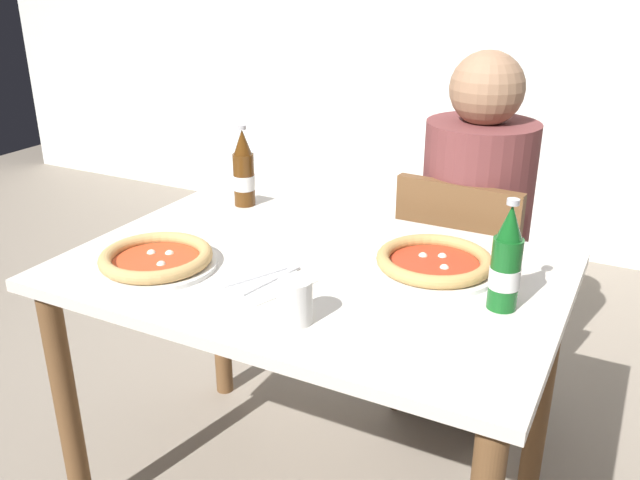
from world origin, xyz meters
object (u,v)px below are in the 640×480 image
at_px(diner_seated, 472,250).
at_px(beer_bottle_left, 244,172).
at_px(pizza_marinara_far, 156,259).
at_px(paper_cup, 295,301).
at_px(dining_table_main, 311,307).
at_px(chair_behind_table, 463,285).
at_px(pizza_margherita_near, 434,263).
at_px(beer_bottle_center, 506,263).
at_px(napkin_with_cutlery, 264,280).

height_order(diner_seated, beer_bottle_left, diner_seated).
height_order(pizza_marinara_far, paper_cup, paper_cup).
relative_size(dining_table_main, paper_cup, 12.63).
distance_m(chair_behind_table, beer_bottle_left, 0.78).
xyz_separation_m(pizza_margherita_near, beer_bottle_center, (0.19, -0.11, 0.08)).
xyz_separation_m(diner_seated, beer_bottle_left, (-0.63, -0.36, 0.27)).
bearing_deg(dining_table_main, pizza_marinara_far, -151.38).
height_order(napkin_with_cutlery, paper_cup, paper_cup).
distance_m(diner_seated, pizza_marinara_far, 1.03).
bearing_deg(beer_bottle_left, beer_bottle_center, -19.37).
bearing_deg(chair_behind_table, beer_bottle_center, 116.04).
relative_size(pizza_margherita_near, pizza_marinara_far, 1.03).
height_order(pizza_margherita_near, napkin_with_cutlery, pizza_margherita_near).
xyz_separation_m(pizza_marinara_far, napkin_with_cutlery, (0.27, 0.05, -0.02)).
xyz_separation_m(beer_bottle_left, paper_cup, (0.49, -0.56, -0.06)).
xyz_separation_m(chair_behind_table, diner_seated, (0.01, 0.05, 0.10)).
distance_m(dining_table_main, diner_seated, 0.70).
bearing_deg(pizza_marinara_far, pizza_margherita_near, 25.78).
xyz_separation_m(napkin_with_cutlery, paper_cup, (0.16, -0.13, 0.04)).
relative_size(chair_behind_table, beer_bottle_center, 3.44).
distance_m(chair_behind_table, diner_seated, 0.11).
height_order(dining_table_main, diner_seated, diner_seated).
bearing_deg(beer_bottle_center, diner_seated, 109.48).
relative_size(diner_seated, pizza_marinara_far, 4.11).
xyz_separation_m(pizza_margherita_near, napkin_with_cutlery, (-0.33, -0.24, -0.02)).
bearing_deg(pizza_marinara_far, diner_seated, 56.15).
relative_size(dining_table_main, chair_behind_table, 1.41).
height_order(diner_seated, pizza_marinara_far, diner_seated).
distance_m(chair_behind_table, paper_cup, 0.93).
distance_m(pizza_marinara_far, napkin_with_cutlery, 0.28).
bearing_deg(paper_cup, pizza_marinara_far, 169.72).
height_order(pizza_marinara_far, beer_bottle_left, beer_bottle_left).
distance_m(dining_table_main, beer_bottle_left, 0.54).
bearing_deg(beer_bottle_left, napkin_with_cutlery, -52.19).
xyz_separation_m(chair_behind_table, beer_bottle_center, (0.24, -0.61, 0.37)).
xyz_separation_m(dining_table_main, pizza_marinara_far, (-0.33, -0.18, 0.14)).
relative_size(chair_behind_table, napkin_with_cutlery, 3.68).
distance_m(beer_bottle_center, napkin_with_cutlery, 0.55).
xyz_separation_m(beer_bottle_center, napkin_with_cutlery, (-0.52, -0.13, -0.10)).
bearing_deg(paper_cup, diner_seated, 81.85).
bearing_deg(beer_bottle_left, paper_cup, -48.73).
xyz_separation_m(pizza_marinara_far, beer_bottle_left, (-0.06, 0.48, 0.08)).
relative_size(pizza_marinara_far, paper_cup, 3.10).
bearing_deg(diner_seated, beer_bottle_left, -150.35).
bearing_deg(chair_behind_table, napkin_with_cutlery, 73.46).
relative_size(dining_table_main, napkin_with_cutlery, 5.19).
distance_m(pizza_margherita_near, paper_cup, 0.41).
bearing_deg(dining_table_main, diner_seated, 70.50).
relative_size(pizza_margherita_near, beer_bottle_center, 1.22).
relative_size(beer_bottle_center, napkin_with_cutlery, 1.07).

